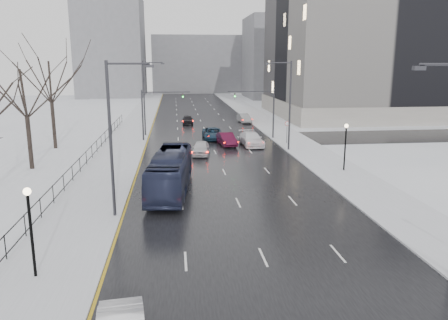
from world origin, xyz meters
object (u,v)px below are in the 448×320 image
object	(u,v)px
mast_signal_right	(266,108)
sedan_center_far	(188,120)
bus	(171,172)
streetlight_l_near	(114,132)
sedan_right_near	(227,139)
tree_park_e	(56,149)
sedan_right_far	(251,139)
tree_park_d	(32,170)
streetlight_r_mid	(288,101)
sedan_right_distant	(244,118)
streetlight_l_far	(146,95)
sedan_center_near	(201,148)
lamppost_l	(30,219)
sedan_right_cross	(213,134)
mast_signal_left	(151,109)
lamppost_r_mid	(346,140)
no_uturn_sign	(287,126)

from	to	relation	value
mast_signal_right	sedan_center_far	bearing A→B (deg)	122.88
mast_signal_right	bus	xyz separation A→B (m)	(-12.13, -22.59, -2.52)
streetlight_l_near	sedan_right_near	xyz separation A→B (m)	(9.92, 23.83, -4.81)
tree_park_e	mast_signal_right	size ratio (longest dim) A/B	2.08
tree_park_e	sedan_right_far	bearing A→B (deg)	-1.71
bus	sedan_right_far	world-z (taller)	bus
tree_park_d	streetlight_l_near	distance (m)	17.90
sedan_center_far	streetlight_r_mid	bearing A→B (deg)	-64.61
streetlight_l_near	sedan_right_distant	bearing A→B (deg)	70.76
streetlight_r_mid	sedan_right_far	xyz separation A→B (m)	(-3.48, 3.32, -4.77)
streetlight_l_far	sedan_center_near	size ratio (longest dim) A/B	2.28
sedan_center_far	sedan_right_distant	bearing A→B (deg)	4.89
lamppost_l	sedan_center_far	world-z (taller)	lamppost_l
streetlight_r_mid	sedan_right_cross	world-z (taller)	streetlight_r_mid
mast_signal_left	streetlight_r_mid	bearing A→B (deg)	-27.31
streetlight_l_far	mast_signal_right	bearing A→B (deg)	-14.48
tree_park_e	mast_signal_right	xyz separation A→B (m)	(25.53, 4.00, 4.11)
streetlight_l_near	streetlight_l_far	bearing A→B (deg)	90.00
lamppost_r_mid	sedan_right_near	distance (m)	16.78
sedan_center_near	sedan_right_cross	world-z (taller)	sedan_center_near
streetlight_r_mid	no_uturn_sign	size ratio (longest dim) A/B	3.70
tree_park_e	sedan_center_far	bearing A→B (deg)	49.99
streetlight_l_near	sedan_center_far	distance (m)	43.59
streetlight_l_near	lamppost_l	xyz separation A→B (m)	(-2.83, -8.00, -2.67)
streetlight_l_near	sedan_right_near	bearing A→B (deg)	67.40
lamppost_l	sedan_center_near	size ratio (longest dim) A/B	0.98
tree_park_e	sedan_right_distant	distance (m)	31.97
lamppost_r_mid	sedan_center_far	distance (m)	35.58
streetlight_l_far	lamppost_r_mid	bearing A→B (deg)	-48.94
tree_park_e	sedan_right_near	world-z (taller)	tree_park_e
tree_park_d	tree_park_e	xyz separation A→B (m)	(-0.40, 10.00, 0.00)
mast_signal_left	sedan_center_far	size ratio (longest dim) A/B	1.58
sedan_right_near	sedan_center_near	bearing A→B (deg)	-131.36
streetlight_l_near	bus	bearing A→B (deg)	58.11
lamppost_r_mid	sedan_right_distant	size ratio (longest dim) A/B	0.99
mast_signal_left	bus	distance (m)	22.87
sedan_right_far	sedan_right_near	bearing A→B (deg)	166.18
tree_park_e	streetlight_l_near	bearing A→B (deg)	-67.31
tree_park_d	mast_signal_left	xyz separation A→B (m)	(10.47, 14.00, 4.11)
streetlight_r_mid	mast_signal_left	xyz separation A→B (m)	(-15.49, 8.00, -1.51)
lamppost_l	sedan_center_far	distance (m)	51.70
mast_signal_right	no_uturn_sign	size ratio (longest dim) A/B	2.41
lamppost_r_mid	sedan_center_near	xyz separation A→B (m)	(-12.64, 8.74, -2.16)
no_uturn_sign	streetlight_l_near	bearing A→B (deg)	-125.89
lamppost_l	sedan_right_near	xyz separation A→B (m)	(12.75, 31.83, -2.14)
lamppost_l	mast_signal_right	size ratio (longest dim) A/B	0.66
mast_signal_left	mast_signal_right	bearing A→B (deg)	0.00
tree_park_e	sedan_center_far	size ratio (longest dim) A/B	3.28
sedan_right_cross	streetlight_l_near	bearing A→B (deg)	-108.36
tree_park_d	streetlight_l_far	xyz separation A→B (m)	(9.63, 18.00, 5.62)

